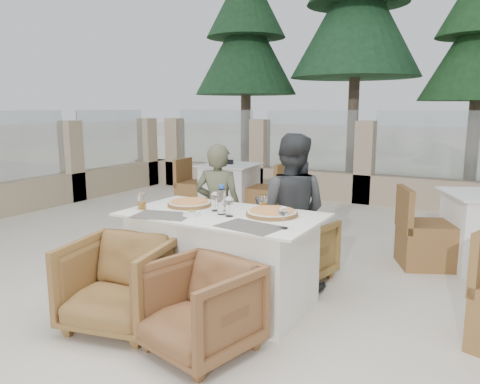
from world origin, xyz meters
The scene contains 26 objects.
ground centered at (0.00, 0.00, 0.00)m, with size 80.00×80.00×0.00m, color beige.
sand_patch centered at (0.00, 14.00, 0.01)m, with size 30.00×16.00×0.01m, color beige.
perimeter_wall_far centered at (0.00, 4.80, 0.80)m, with size 10.00×0.34×1.60m, color tan, non-canonical shape.
perimeter_wall_left centered at (-4.50, 1.50, 0.80)m, with size 0.34×7.00×1.60m, color tan, non-canonical shape.
pine_far_left centered at (-3.50, 7.00, 2.75)m, with size 2.42×2.42×5.50m, color #1B3F21.
pine_mid_left centered at (-1.00, 7.50, 3.25)m, with size 2.86×2.86×6.50m, color #1D4626.
pine_centre centered at (1.50, 7.20, 2.50)m, with size 2.20×2.20×5.00m, color #1E4821.
dining_table centered at (0.08, 0.03, 0.39)m, with size 1.60×0.90×0.77m, color white, non-canonical shape.
placemat_near_left centered at (-0.30, -0.26, 0.77)m, with size 0.45×0.30×0.00m, color #5D584F.
placemat_near_right centered at (0.48, -0.24, 0.77)m, with size 0.45×0.30×0.00m, color #555049.
pizza_left centered at (-0.32, 0.14, 0.79)m, with size 0.38×0.38×0.05m, color #DB4E1D.
pizza_right centered at (0.46, 0.16, 0.80)m, with size 0.41×0.41×0.05m, color #C7501B.
water_bottle centered at (0.09, 0.01, 0.89)m, with size 0.07×0.07×0.24m, color #ACCCE2.
wine_glass_centre centered at (-0.02, 0.09, 0.86)m, with size 0.08×0.08×0.18m, color white, non-canonical shape.
wine_glass_near centered at (0.18, -0.03, 0.86)m, with size 0.08×0.08×0.18m, color white, non-canonical shape.
wine_glass_corner centered at (0.71, -0.16, 0.86)m, with size 0.08×0.08×0.18m, color silver, non-canonical shape.
beer_glass_left centered at (-0.59, -0.17, 0.84)m, with size 0.07×0.07×0.14m, color orange.
beer_glass_right centered at (0.30, 0.33, 0.83)m, with size 0.06×0.06×0.13m, color orange.
olive_dish centered at (-0.09, -0.16, 0.79)m, with size 0.11×0.11×0.04m, color silver, non-canonical shape.
armchair_far_left centered at (-0.51, 0.90, 0.32)m, with size 0.68×0.70×0.64m, color #955C36.
armchair_far_right centered at (0.39, 0.85, 0.29)m, with size 0.63×0.65×0.59m, color olive.
armchair_near_left centered at (-0.37, -0.70, 0.33)m, with size 0.71×0.73×0.67m, color brown.
armchair_near_right centered at (0.36, -0.72, 0.31)m, with size 0.66×0.68×0.62m, color brown.
diner_left centered at (-0.35, 0.66, 0.64)m, with size 0.47×0.31×1.28m, color #52533C.
diner_right centered at (0.42, 0.64, 0.70)m, with size 0.68×0.53×1.40m, color #35373A.
bg_table_a centered at (-1.57, 2.95, 0.39)m, with size 1.64×0.82×0.77m, color silver, non-canonical shape.
Camera 1 is at (2.02, -3.13, 1.62)m, focal length 35.00 mm.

